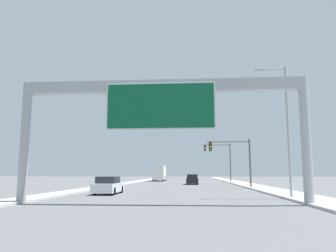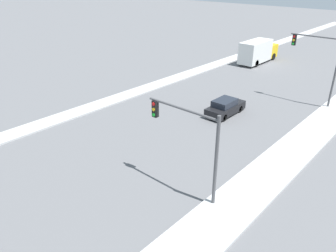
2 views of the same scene
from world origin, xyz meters
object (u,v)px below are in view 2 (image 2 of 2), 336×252
at_px(traffic_light_near_intersection, 192,136).
at_px(car_mid_center, 225,107).
at_px(truck_box_primary, 258,51).
at_px(traffic_light_mid_block, 322,59).

bearing_deg(traffic_light_near_intersection, car_mid_center, 113.30).
relative_size(car_mid_center, traffic_light_near_intersection, 0.78).
relative_size(truck_box_primary, traffic_light_mid_block, 1.16).
relative_size(traffic_light_near_intersection, traffic_light_mid_block, 0.82).
bearing_deg(traffic_light_near_intersection, traffic_light_mid_block, 89.34).
distance_m(truck_box_primary, traffic_light_mid_block, 16.91).
height_order(car_mid_center, truck_box_primary, truck_box_primary).
relative_size(truck_box_primary, traffic_light_near_intersection, 1.42).
xyz_separation_m(car_mid_center, traffic_light_near_intersection, (5.05, -11.73, 3.19)).
bearing_deg(truck_box_primary, traffic_light_mid_block, -42.42).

